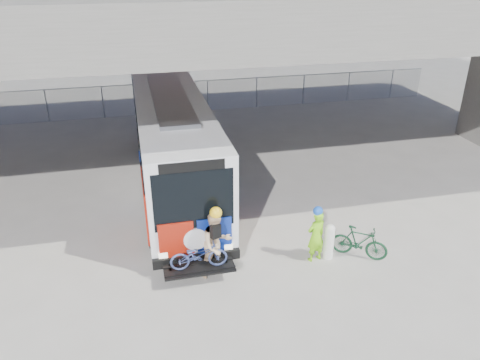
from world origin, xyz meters
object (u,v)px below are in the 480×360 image
object	(u,v)px
cyclist_hivis	(316,235)
cyclist_tan	(217,243)
bike_parked	(359,242)
bus	(172,134)
bollard	(329,240)

from	to	relation	value
cyclist_hivis	cyclist_tan	distance (m)	3.02
cyclist_hivis	cyclist_tan	size ratio (longest dim) A/B	0.84
cyclist_tan	bike_parked	distance (m)	4.43
bus	bollard	xyz separation A→B (m)	(4.02, -6.33, -1.48)
bus	cyclist_hivis	world-z (taller)	bus
bus	bike_parked	distance (m)	8.31
cyclist_hivis	bike_parked	xyz separation A→B (m)	(1.38, -0.15, -0.37)
bollard	bike_parked	world-z (taller)	bollard
bus	cyclist_hivis	xyz separation A→B (m)	(3.57, -6.33, -1.22)
bike_parked	cyclist_hivis	bearing A→B (deg)	118.99
bollard	cyclist_hivis	size ratio (longest dim) A/B	0.64
cyclist_tan	bike_parked	world-z (taller)	cyclist_tan
bus	bike_parked	xyz separation A→B (m)	(4.95, -6.49, -1.59)
bollard	cyclist_tan	bearing A→B (deg)	-179.96
bollard	cyclist_tan	world-z (taller)	cyclist_tan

